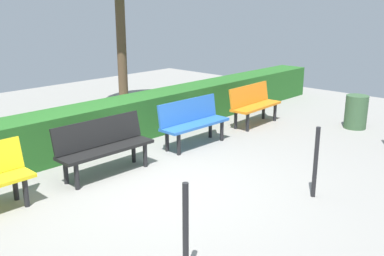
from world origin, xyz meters
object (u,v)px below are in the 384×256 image
Objects in this scene: bench_blue at (193,120)px; bench_orange at (254,103)px; trash_bin at (356,112)px; bench_black at (104,144)px.

bench_orange is at bearing -178.16° from bench_blue.
bench_orange is 1.98m from bench_blue.
bench_blue is 2.08× the size of trash_bin.
bench_black is (2.00, -0.03, 0.00)m from bench_blue.
bench_orange is at bearing -55.26° from trash_bin.
bench_blue reaches higher than bench_black.
bench_black is at bearing -18.89° from trash_bin.
trash_bin is (-5.21, 1.78, -0.13)m from bench_black.
bench_blue is at bearing -179.64° from bench_black.
bench_black is 5.51m from trash_bin.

